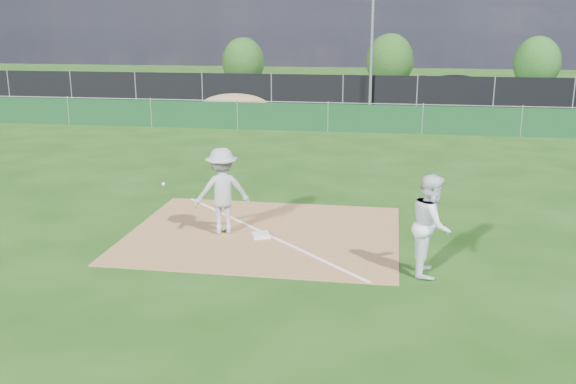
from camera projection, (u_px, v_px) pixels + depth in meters
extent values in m
plane|color=#19410E|center=(313.00, 154.00, 23.01)|extent=(90.00, 90.00, 0.00)
cube|color=olive|center=(264.00, 233.00, 14.43)|extent=(6.00, 5.00, 0.02)
cube|color=white|center=(264.00, 233.00, 14.42)|extent=(5.01, 5.01, 0.01)
cube|color=#0E3518|center=(328.00, 118.00, 27.62)|extent=(44.00, 0.05, 1.20)
ellipsoid|color=#9F754D|center=(235.00, 106.00, 31.75)|extent=(3.38, 2.60, 1.17)
cube|color=black|center=(343.00, 91.00, 35.17)|extent=(46.00, 0.04, 1.80)
cube|color=black|center=(349.00, 97.00, 40.17)|extent=(46.00, 9.00, 0.01)
cylinder|color=slate|center=(372.00, 33.00, 33.85)|extent=(0.16, 0.16, 8.00)
cube|color=white|center=(261.00, 235.00, 14.16)|extent=(0.48, 0.48, 0.08)
imported|color=#ABABAE|center=(222.00, 191.00, 14.23)|extent=(1.43, 1.18, 1.93)
sphere|color=white|center=(163.00, 184.00, 14.60)|extent=(0.08, 0.08, 0.08)
imported|color=white|center=(431.00, 225.00, 11.94)|extent=(0.76, 0.96, 1.93)
imported|color=#9A9BA1|center=(263.00, 85.00, 41.30)|extent=(4.15, 2.33, 1.33)
imported|color=black|center=(314.00, 86.00, 40.40)|extent=(4.10, 1.57, 1.33)
imported|color=black|center=(464.00, 87.00, 39.07)|extent=(5.33, 3.03, 1.46)
cylinder|color=#382316|center=(244.00, 81.00, 45.91)|extent=(0.24, 0.24, 1.00)
ellipsoid|color=#1D4313|center=(243.00, 62.00, 45.57)|extent=(2.99, 2.99, 3.44)
cylinder|color=#382316|center=(389.00, 82.00, 44.47)|extent=(0.24, 0.24, 1.08)
ellipsoid|color=#1C4313|center=(390.00, 61.00, 44.10)|extent=(3.24, 3.24, 3.73)
cylinder|color=#382316|center=(535.00, 83.00, 43.89)|extent=(0.24, 0.24, 1.04)
ellipsoid|color=#1B4A15|center=(537.00, 63.00, 43.53)|extent=(3.11, 3.11, 3.57)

